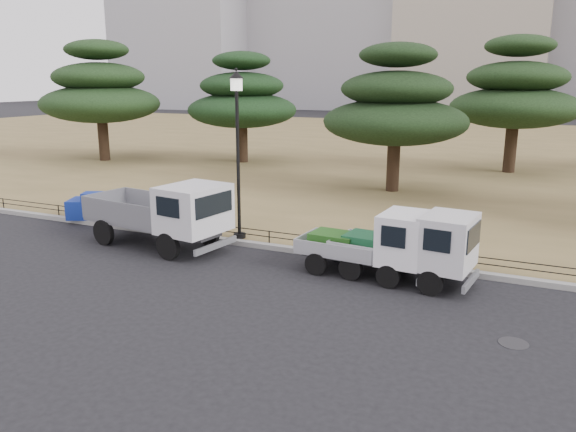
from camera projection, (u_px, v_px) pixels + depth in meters
The scene contains 14 objects.
ground at pixel (257, 279), 15.08m from camera, with size 220.00×220.00×0.00m, color black.
lawn at pixel (446, 150), 42.11m from camera, with size 120.00×56.00×0.15m, color olive.
curb at pixel (296, 250), 17.35m from camera, with size 120.00×0.25×0.16m, color gray.
truck_large at pixel (163, 211), 17.70m from camera, with size 5.10×2.59×2.13m.
truck_kei_front at pixel (373, 243), 15.13m from camera, with size 3.59×1.75×1.85m.
truck_kei_rear at pixel (413, 247), 14.67m from camera, with size 3.81×1.95×1.92m.
street_lamp at pixel (237, 127), 17.62m from camera, with size 0.48×0.48×5.32m.
pipe_fence at pixel (298, 238), 17.40m from camera, with size 38.00×0.04×0.40m.
tarp_pile at pixel (91, 207), 21.05m from camera, with size 1.83×1.62×1.01m.
manhole at pixel (513, 343), 11.40m from camera, with size 0.60×0.60×0.01m, color #2D2D30.
pine_west_far at pixel (100, 92), 35.11m from camera, with size 7.39×7.39×7.46m.
pine_west_near at pixel (242, 99), 34.47m from camera, with size 6.73×6.73×6.73m.
pine_center_left at pixel (396, 107), 25.32m from camera, with size 6.57×6.57×6.68m.
pine_center_right at pixel (516, 94), 30.50m from camera, with size 6.98×6.98×7.40m.
Camera 1 is at (6.66, -12.62, 5.23)m, focal length 35.00 mm.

